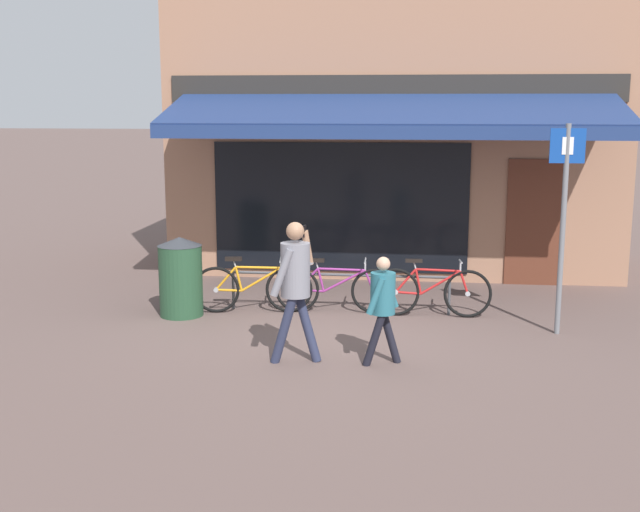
# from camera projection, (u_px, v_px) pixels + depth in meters

# --- Properties ---
(ground_plane) EXTENTS (160.00, 160.00, 0.00)m
(ground_plane) POSITION_uv_depth(u_px,v_px,m) (333.00, 331.00, 10.73)
(ground_plane) COLOR brown
(shop_front) EXTENTS (7.86, 4.83, 4.80)m
(shop_front) POSITION_uv_depth(u_px,v_px,m) (395.00, 136.00, 14.74)
(shop_front) COLOR #9E7056
(shop_front) RESTS_ON ground_plane
(bike_rack_rail) EXTENTS (3.26, 0.04, 0.57)m
(bike_rack_rail) POSITION_uv_depth(u_px,v_px,m) (340.00, 280.00, 11.63)
(bike_rack_rail) COLOR #47494F
(bike_rack_rail) RESTS_ON ground_plane
(bicycle_orange) EXTENTS (1.73, 0.52, 0.82)m
(bicycle_orange) POSITION_uv_depth(u_px,v_px,m) (252.00, 288.00, 11.60)
(bicycle_orange) COLOR black
(bicycle_orange) RESTS_ON ground_plane
(bicycle_purple) EXTENTS (1.76, 0.52, 0.79)m
(bicycle_purple) POSITION_uv_depth(u_px,v_px,m) (335.00, 288.00, 11.63)
(bicycle_purple) COLOR black
(bicycle_purple) RESTS_ON ground_plane
(bicycle_red) EXTENTS (1.70, 0.52, 0.84)m
(bicycle_red) POSITION_uv_depth(u_px,v_px,m) (431.00, 291.00, 11.41)
(bicycle_red) COLOR black
(bicycle_red) RESTS_ON ground_plane
(pedestrian_adult) EXTENTS (0.61, 0.50, 1.68)m
(pedestrian_adult) POSITION_uv_depth(u_px,v_px,m) (295.00, 277.00, 9.26)
(pedestrian_adult) COLOR #282D47
(pedestrian_adult) RESTS_ON ground_plane
(pedestrian_child) EXTENTS (0.45, 0.46, 1.29)m
(pedestrian_child) POSITION_uv_depth(u_px,v_px,m) (383.00, 300.00, 9.23)
(pedestrian_child) COLOR black
(pedestrian_child) RESTS_ON ground_plane
(litter_bin) EXTENTS (0.63, 0.63, 1.14)m
(litter_bin) POSITION_uv_depth(u_px,v_px,m) (181.00, 276.00, 11.41)
(litter_bin) COLOR #23472D
(litter_bin) RESTS_ON ground_plane
(parking_sign) EXTENTS (0.44, 0.07, 2.75)m
(parking_sign) POSITION_uv_depth(u_px,v_px,m) (564.00, 209.00, 10.29)
(parking_sign) COLOR slate
(parking_sign) RESTS_ON ground_plane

